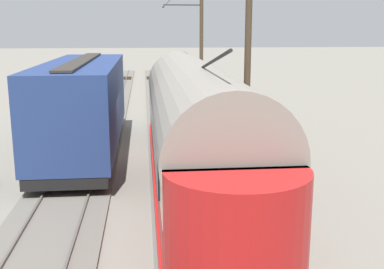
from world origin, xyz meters
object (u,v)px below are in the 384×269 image
(vintage_streetcar, at_px, (194,128))
(catenary_pole_foreground, at_px, (200,47))
(catenary_pole_mid_near, at_px, (246,63))
(track_end_bumper, at_px, (107,102))
(coach_adjacent, at_px, (84,104))

(vintage_streetcar, relative_size, catenary_pole_foreground, 2.23)
(catenary_pole_mid_near, bearing_deg, track_end_bumper, -61.23)
(catenary_pole_mid_near, bearing_deg, coach_adjacent, -2.38)
(vintage_streetcar, relative_size, track_end_bumper, 9.10)
(vintage_streetcar, distance_m, track_end_bumper, 18.41)
(coach_adjacent, bearing_deg, vintage_streetcar, 125.60)
(coach_adjacent, relative_size, catenary_pole_mid_near, 1.57)
(vintage_streetcar, relative_size, catenary_pole_mid_near, 2.23)
(catenary_pole_mid_near, height_order, track_end_bumper, catenary_pole_mid_near)
(vintage_streetcar, bearing_deg, catenary_pole_mid_near, -116.86)
(catenary_pole_foreground, distance_m, track_end_bumper, 8.61)
(coach_adjacent, xyz_separation_m, catenary_pole_foreground, (-6.83, -16.10, 1.68))
(vintage_streetcar, distance_m, catenary_pole_foreground, 22.04)
(vintage_streetcar, distance_m, catenary_pole_mid_near, 6.28)
(catenary_pole_mid_near, distance_m, track_end_bumper, 14.60)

